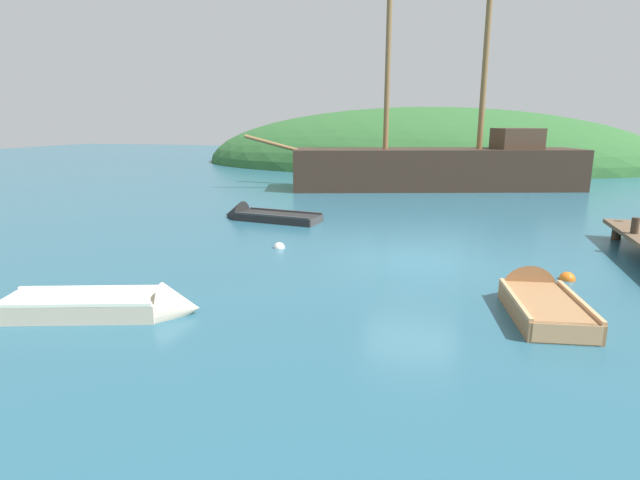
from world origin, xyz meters
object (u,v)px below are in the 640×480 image
Objects in this scene: rowboat_outer_right at (538,303)px; buoy_orange at (567,280)px; sailing_ship at (438,173)px; rowboat_portside at (261,218)px; rowboat_far at (114,309)px; buoy_white at (279,248)px.

rowboat_outer_right is 2.47m from buoy_orange.
rowboat_outer_right is at bearing 82.10° from sailing_ship.
rowboat_outer_right is at bearing 148.83° from rowboat_portside.
rowboat_far is at bearing 59.58° from sailing_ship.
sailing_ship is 15.55m from buoy_white.
rowboat_outer_right reaches higher than buoy_orange.
buoy_orange is at bearing -7.93° from buoy_white.
sailing_ship is at bearing 103.25° from buoy_orange.
rowboat_far is at bearing 99.21° from rowboat_outer_right.
sailing_ship is at bearing 58.98° from rowboat_far.
rowboat_portside reaches higher than buoy_orange.
rowboat_outer_right is 8.33m from rowboat_far.
rowboat_far is 11.43× the size of buoy_white.
buoy_white is (2.18, -3.99, -0.08)m from rowboat_portside.
rowboat_far is 10.10m from buoy_orange.
rowboat_portside reaches higher than buoy_white.
rowboat_far is 5.98m from buoy_white.
rowboat_far reaches higher than buoy_orange.
rowboat_portside is 10.97× the size of buoy_orange.
rowboat_outer_right is 7.47m from buoy_white.
rowboat_portside is 11.49m from rowboat_outer_right.
sailing_ship reaches higher than buoy_white.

